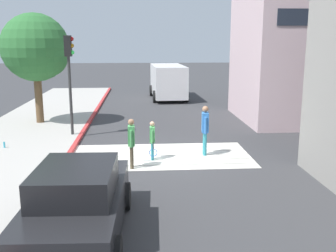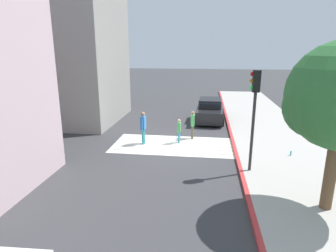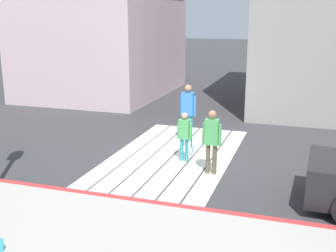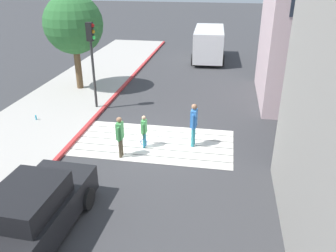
% 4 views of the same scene
% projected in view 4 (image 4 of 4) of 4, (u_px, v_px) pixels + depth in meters
% --- Properties ---
extents(ground_plane, '(120.00, 120.00, 0.00)m').
position_uv_depth(ground_plane, '(154.00, 143.00, 14.10)').
color(ground_plane, '#38383A').
extents(crosswalk_stripes, '(6.40, 3.25, 0.01)m').
position_uv_depth(crosswalk_stripes, '(154.00, 142.00, 14.10)').
color(crosswalk_stripes, silver).
rests_on(crosswalk_stripes, ground).
extents(sidewalk_west, '(4.80, 40.00, 0.12)m').
position_uv_depth(sidewalk_west, '(28.00, 131.00, 14.94)').
color(sidewalk_west, '#ADA8A0').
rests_on(sidewalk_west, ground).
extents(curb_painted, '(0.16, 40.00, 0.13)m').
position_uv_depth(curb_painted, '(79.00, 135.00, 14.58)').
color(curb_painted, '#BC3333').
rests_on(curb_painted, ground).
extents(car_parked_near_curb, '(2.10, 4.36, 1.57)m').
position_uv_depth(car_parked_near_curb, '(32.00, 213.00, 8.95)').
color(car_parked_near_curb, black).
rests_on(car_parked_near_curb, ground).
extents(van_down_street, '(2.53, 5.28, 2.35)m').
position_uv_depth(van_down_street, '(209.00, 43.00, 25.92)').
color(van_down_street, silver).
rests_on(van_down_street, ground).
extents(traffic_light_corner, '(0.39, 0.28, 4.24)m').
position_uv_depth(traffic_light_corner, '(92.00, 49.00, 16.14)').
color(traffic_light_corner, '#2D2D2D').
rests_on(traffic_light_corner, ground).
extents(street_tree, '(3.20, 3.20, 5.32)m').
position_uv_depth(street_tree, '(75.00, 26.00, 18.54)').
color(street_tree, brown).
rests_on(street_tree, ground).
extents(water_bottle, '(0.07, 0.07, 0.22)m').
position_uv_depth(water_bottle, '(36.00, 117.00, 15.87)').
color(water_bottle, '#33A5BF').
rests_on(water_bottle, sidewalk_west).
extents(pedestrian_adult_lead, '(0.21, 0.48, 1.62)m').
position_uv_depth(pedestrian_adult_lead, '(120.00, 134.00, 12.68)').
color(pedestrian_adult_lead, brown).
rests_on(pedestrian_adult_lead, ground).
extents(pedestrian_adult_trailing, '(0.26, 0.52, 1.79)m').
position_uv_depth(pedestrian_adult_trailing, '(194.00, 122.00, 13.43)').
color(pedestrian_adult_trailing, teal).
rests_on(pedestrian_adult_trailing, ground).
extents(pedestrian_child_with_racket, '(0.28, 0.41, 1.35)m').
position_uv_depth(pedestrian_child_with_racket, '(144.00, 130.00, 13.44)').
color(pedestrian_child_with_racket, teal).
rests_on(pedestrian_child_with_racket, ground).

